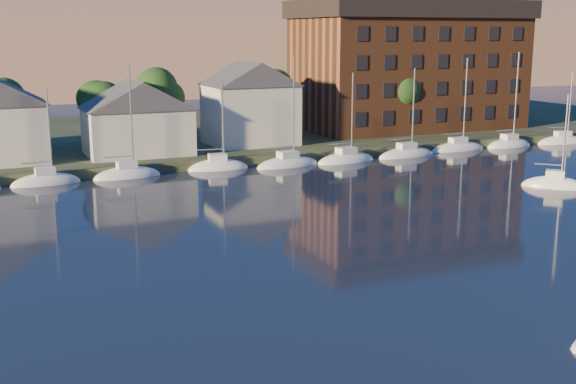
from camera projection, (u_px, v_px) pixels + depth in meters
ground at (565, 364)px, 31.36m from camera, size 260.00×260.00×0.00m
shoreline_land at (154, 139)px, 98.31m from camera, size 160.00×50.00×2.00m
wooden_dock at (205, 166)px, 77.78m from camera, size 120.00×3.00×1.00m
clubhouse_centre at (137, 117)px, 78.76m from camera, size 11.55×8.40×8.08m
clubhouse_east at (250, 102)px, 85.90m from camera, size 10.50×8.40×9.80m
condo_block at (408, 64)px, 100.68m from camera, size 31.00×17.00×17.40m
tree_line at (191, 92)px, 86.84m from camera, size 93.40×5.40×8.90m
moored_fleet at (249, 167)px, 76.66m from camera, size 95.50×2.40×12.05m
drifting_sailboat_right at (554, 187)px, 67.02m from camera, size 5.59×5.55×9.75m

